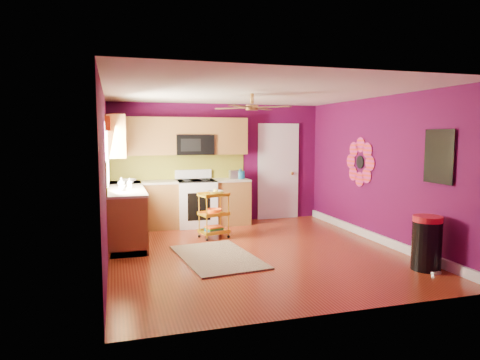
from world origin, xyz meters
name	(u,v)px	position (x,y,z in m)	size (l,w,h in m)	color
ground	(255,251)	(0.00, 0.00, 0.00)	(5.00, 5.00, 0.00)	maroon
room_envelope	(257,149)	(0.03, 0.00, 1.63)	(4.54, 5.04, 2.52)	#52093C
lower_cabinets	(158,210)	(-1.35, 1.82, 0.43)	(2.81, 2.31, 0.94)	brown
electric_range	(196,202)	(-0.55, 2.17, 0.48)	(0.76, 0.66, 1.13)	white
upper_cabinetry	(160,138)	(-1.24, 2.17, 1.80)	(2.80, 2.30, 1.26)	brown
left_window	(107,142)	(-2.22, 1.05, 1.74)	(0.08, 1.35, 1.08)	white
panel_door	(278,172)	(1.35, 2.47, 1.02)	(0.95, 0.11, 2.15)	white
right_wall_art	(392,160)	(2.23, -0.34, 1.44)	(0.04, 2.74, 1.04)	black
ceiling_fan	(252,107)	(0.00, 0.20, 2.29)	(1.01, 1.01, 0.26)	#BF8C3F
shag_rug	(217,257)	(-0.67, -0.17, 0.01)	(1.05, 1.71, 0.02)	black
rolling_cart	(214,213)	(-0.43, 1.07, 0.46)	(0.57, 0.47, 0.89)	gold
trash_can	(427,243)	(1.95, -1.55, 0.37)	(0.43, 0.45, 0.75)	black
teal_kettle	(240,175)	(0.40, 2.20, 1.02)	(0.18, 0.18, 0.21)	#146E98
toaster	(235,175)	(0.28, 2.21, 1.03)	(0.22, 0.15, 0.18)	beige
soap_bottle_a	(130,183)	(-1.88, 1.22, 1.03)	(0.08, 0.08, 0.17)	#EA3F72
soap_bottle_b	(122,182)	(-2.01, 1.39, 1.02)	(0.13, 0.13, 0.17)	white
counter_dish	(129,181)	(-1.86, 2.08, 0.97)	(0.28, 0.28, 0.07)	white
counter_cup	(122,188)	(-2.01, 0.85, 0.98)	(0.11, 0.11, 0.09)	white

